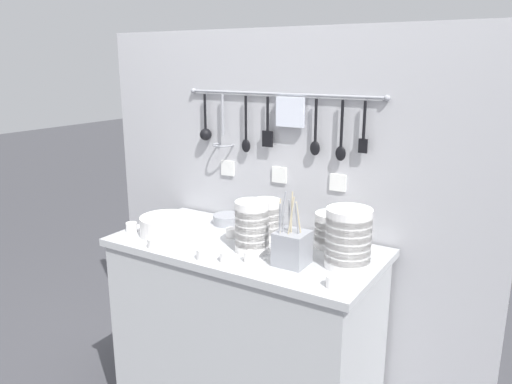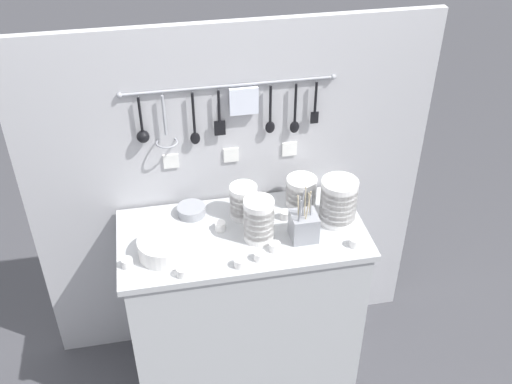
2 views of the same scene
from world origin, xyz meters
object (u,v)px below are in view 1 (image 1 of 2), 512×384
at_px(bowl_stack_wide_centre, 252,226).
at_px(cup_back_right, 226,257).
at_px(cup_back_left, 250,257).
at_px(bowl_stack_short_front, 348,238).
at_px(cup_front_left, 203,254).
at_px(cutlery_caddy, 292,247).
at_px(bowl_stack_tall_left, 333,230).
at_px(steel_mixing_bowl, 227,219).
at_px(cup_front_right, 132,227).
at_px(cup_edge_near, 299,245).
at_px(plate_stack, 167,226).
at_px(cup_by_caddy, 333,282).
at_px(cup_beside_plates, 154,243).
at_px(bowl_stack_back_corner, 266,218).
at_px(cup_edge_far, 231,233).

height_order(bowl_stack_wide_centre, cup_back_right, bowl_stack_wide_centre).
bearing_deg(cup_back_left, bowl_stack_short_front, 24.79).
xyz_separation_m(cup_back_right, cup_front_left, (-0.09, -0.03, 0.00)).
bearing_deg(cup_front_left, cutlery_caddy, 23.34).
height_order(bowl_stack_tall_left, cup_back_left, bowl_stack_tall_left).
relative_size(bowl_stack_wide_centre, steel_mixing_bowl, 1.54).
relative_size(cup_back_right, cup_front_right, 1.00).
distance_m(bowl_stack_short_front, cutlery_caddy, 0.21).
relative_size(bowl_stack_short_front, cup_edge_near, 4.53).
bearing_deg(plate_stack, cup_by_caddy, -7.36).
height_order(bowl_stack_tall_left, cup_edge_near, bowl_stack_tall_left).
relative_size(bowl_stack_short_front, steel_mixing_bowl, 1.67).
relative_size(bowl_stack_short_front, cup_front_right, 4.53).
relative_size(plate_stack, cup_back_left, 4.65).
bearing_deg(cup_beside_plates, bowl_stack_tall_left, 33.05).
bearing_deg(cup_front_left, steel_mixing_bowl, 112.21).
xyz_separation_m(cup_beside_plates, cup_front_left, (0.24, 0.01, 0.00)).
xyz_separation_m(cutlery_caddy, cup_beside_plates, (-0.54, -0.14, -0.05)).
bearing_deg(plate_stack, bowl_stack_back_corner, 27.93).
relative_size(bowl_stack_back_corner, plate_stack, 0.72).
relative_size(cup_back_left, cup_edge_near, 1.00).
bearing_deg(cup_by_caddy, bowl_stack_back_corner, 145.04).
height_order(cup_back_right, cup_front_left, same).
distance_m(cup_beside_plates, cup_edge_far, 0.33).
distance_m(bowl_stack_short_front, cup_by_caddy, 0.21).
distance_m(cup_front_right, cup_beside_plates, 0.24).
bearing_deg(bowl_stack_short_front, cup_edge_far, 176.25).
bearing_deg(bowl_stack_back_corner, cup_front_left, -102.68).
height_order(steel_mixing_bowl, cup_front_left, steel_mixing_bowl).
bearing_deg(bowl_stack_short_front, cup_by_caddy, -82.57).
distance_m(bowl_stack_tall_left, bowl_stack_short_front, 0.21).
xyz_separation_m(bowl_stack_back_corner, cup_by_caddy, (0.43, -0.30, -0.06)).
distance_m(bowl_stack_tall_left, cup_beside_plates, 0.71).
xyz_separation_m(bowl_stack_short_front, cup_by_caddy, (0.02, -0.19, -0.09)).
xyz_separation_m(bowl_stack_tall_left, cup_edge_near, (-0.10, -0.10, -0.05)).
xyz_separation_m(steel_mixing_bowl, cutlery_caddy, (0.47, -0.26, 0.04)).
distance_m(cup_by_caddy, cup_edge_near, 0.35).
relative_size(cutlery_caddy, cup_edge_far, 5.79).
distance_m(bowl_stack_wide_centre, cup_beside_plates, 0.40).
distance_m(plate_stack, cup_edge_far, 0.28).
height_order(cup_edge_near, cup_edge_far, same).
distance_m(steel_mixing_bowl, cup_edge_far, 0.18).
relative_size(bowl_stack_back_corner, cutlery_caddy, 0.58).
distance_m(cutlery_caddy, cup_front_left, 0.34).
bearing_deg(cup_front_right, steel_mixing_bowl, 45.45).
bearing_deg(cup_front_left, bowl_stack_short_front, 24.34).
bearing_deg(bowl_stack_wide_centre, cup_by_caddy, -18.58).
bearing_deg(cup_back_left, cup_front_right, 178.37).
bearing_deg(bowl_stack_tall_left, cup_beside_plates, -146.95).
bearing_deg(bowl_stack_back_corner, plate_stack, -152.07).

